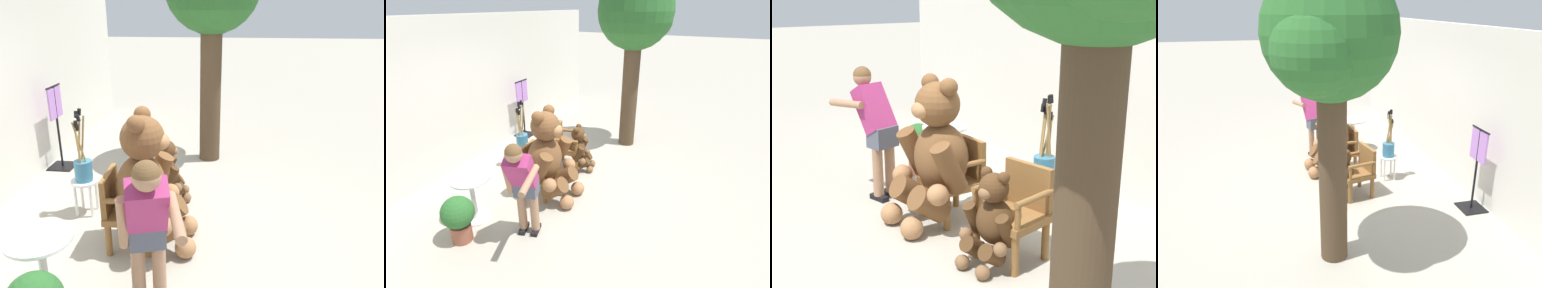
% 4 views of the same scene
% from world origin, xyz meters
% --- Properties ---
extents(ground_plane, '(60.00, 60.00, 0.00)m').
position_xyz_m(ground_plane, '(0.00, 0.00, 0.00)').
color(ground_plane, '#A8A091').
extents(wooden_chair_left, '(0.58, 0.55, 0.86)m').
position_xyz_m(wooden_chair_left, '(-0.53, 0.42, 0.46)').
color(wooden_chair_left, brown).
rests_on(wooden_chair_left, ground).
extents(wooden_chair_right, '(0.66, 0.63, 0.86)m').
position_xyz_m(wooden_chair_right, '(0.52, 0.42, 0.46)').
color(wooden_chair_right, brown).
rests_on(wooden_chair_right, ground).
extents(teddy_bear_large, '(0.93, 0.89, 1.54)m').
position_xyz_m(teddy_bear_large, '(-0.52, 0.15, 0.76)').
color(teddy_bear_large, brown).
rests_on(teddy_bear_large, ground).
extents(teddy_bear_small, '(0.56, 0.56, 0.89)m').
position_xyz_m(teddy_bear_small, '(0.54, 0.13, 0.44)').
color(teddy_bear_small, '#4C3019').
rests_on(teddy_bear_small, ground).
extents(person_visitor, '(0.75, 0.63, 1.52)m').
position_xyz_m(person_visitor, '(-1.53, -0.06, 0.91)').
color(person_visitor, black).
rests_on(person_visitor, ground).
extents(white_stool, '(0.34, 0.34, 0.46)m').
position_xyz_m(white_stool, '(0.06, 1.12, 0.36)').
color(white_stool, white).
rests_on(white_stool, ground).
extents(brush_bucket, '(0.22, 0.22, 0.91)m').
position_xyz_m(brush_bucket, '(0.06, 1.12, 0.67)').
color(brush_bucket, teal).
rests_on(brush_bucket, white_stool).
extents(round_side_table, '(0.56, 0.56, 0.72)m').
position_xyz_m(round_side_table, '(-1.54, 0.86, 0.45)').
color(round_side_table, white).
rests_on(round_side_table, ground).
extents(clothing_display_stand, '(0.44, 0.40, 1.36)m').
position_xyz_m(clothing_display_stand, '(1.44, 2.07, 0.72)').
color(clothing_display_stand, black).
rests_on(clothing_display_stand, ground).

